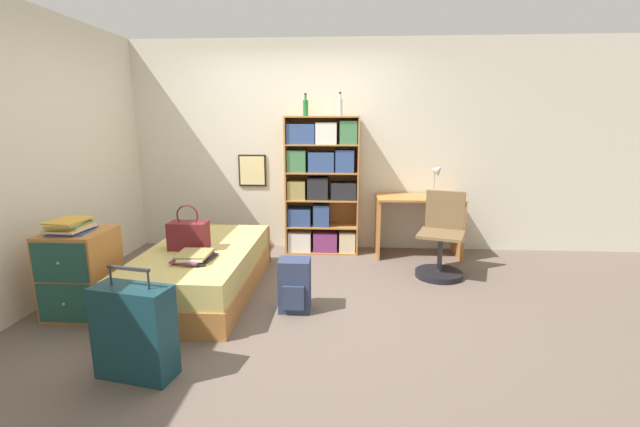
% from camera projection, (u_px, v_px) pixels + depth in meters
% --- Properties ---
extents(ground_plane, '(14.00, 14.00, 0.00)m').
position_uv_depth(ground_plane, '(283.00, 294.00, 4.09)').
color(ground_plane, '#66564C').
extents(wall_back, '(10.00, 0.09, 2.60)m').
position_uv_depth(wall_back, '(300.00, 147.00, 5.40)').
color(wall_back, beige).
rests_on(wall_back, ground_plane).
extents(wall_left, '(0.06, 10.00, 2.60)m').
position_uv_depth(wall_left, '(52.00, 156.00, 3.95)').
color(wall_left, beige).
rests_on(wall_left, ground_plane).
extents(bed, '(0.98, 1.88, 0.44)m').
position_uv_depth(bed, '(203.00, 270.00, 4.11)').
color(bed, '#B77538').
rests_on(bed, ground_plane).
extents(handbag, '(0.35, 0.20, 0.42)m').
position_uv_depth(handbag, '(189.00, 235.00, 3.99)').
color(handbag, maroon).
rests_on(handbag, bed).
extents(book_stack_on_bed, '(0.33, 0.38, 0.07)m').
position_uv_depth(book_stack_on_bed, '(194.00, 257.00, 3.68)').
color(book_stack_on_bed, gold).
rests_on(book_stack_on_bed, bed).
extents(suitcase, '(0.53, 0.31, 0.74)m').
position_uv_depth(suitcase, '(135.00, 332.00, 2.71)').
color(suitcase, '#143842').
rests_on(suitcase, ground_plane).
extents(dresser, '(0.49, 0.53, 0.72)m').
position_uv_depth(dresser, '(81.00, 273.00, 3.62)').
color(dresser, '#B77538').
rests_on(dresser, ground_plane).
extents(magazine_pile_on_dresser, '(0.33, 0.38, 0.11)m').
position_uv_depth(magazine_pile_on_dresser, '(70.00, 226.00, 3.50)').
color(magazine_pile_on_dresser, '#334C84').
rests_on(magazine_pile_on_dresser, dresser).
extents(bookcase, '(0.89, 0.35, 1.67)m').
position_uv_depth(bookcase, '(321.00, 186.00, 5.26)').
color(bookcase, '#B77538').
rests_on(bookcase, ground_plane).
extents(bottle_green, '(0.06, 0.06, 0.27)m').
position_uv_depth(bottle_green, '(306.00, 107.00, 5.10)').
color(bottle_green, '#1E6B2D').
rests_on(bottle_green, bookcase).
extents(bottle_brown, '(0.06, 0.06, 0.28)m').
position_uv_depth(bottle_brown, '(340.00, 107.00, 5.09)').
color(bottle_brown, '#B7BCC1').
rests_on(bottle_brown, bookcase).
extents(desk, '(1.01, 0.55, 0.73)m').
position_uv_depth(desk, '(418.00, 216.00, 5.17)').
color(desk, '#B77538').
rests_on(desk, ground_plane).
extents(desk_lamp, '(0.20, 0.15, 0.40)m').
position_uv_depth(desk_lamp, '(437.00, 174.00, 5.08)').
color(desk_lamp, '#ADA89E').
rests_on(desk_lamp, desk).
extents(desk_chair, '(0.57, 0.57, 0.89)m').
position_uv_depth(desk_chair, '(441.00, 250.00, 4.52)').
color(desk_chair, black).
rests_on(desk_chair, ground_plane).
extents(backpack, '(0.27, 0.25, 0.46)m').
position_uv_depth(backpack, '(295.00, 285.00, 3.69)').
color(backpack, '#2D3856').
rests_on(backpack, ground_plane).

